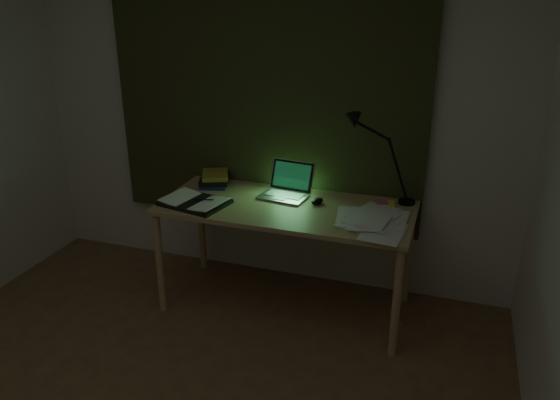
# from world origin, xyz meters

# --- Properties ---
(wall_back) EXTENTS (3.50, 0.00, 2.50)m
(wall_back) POSITION_xyz_m (0.00, 2.00, 1.25)
(wall_back) COLOR silver
(wall_back) RESTS_ON ground
(curtain) EXTENTS (2.20, 0.06, 2.00)m
(curtain) POSITION_xyz_m (0.00, 1.96, 1.45)
(curtain) COLOR #2C3219
(curtain) RESTS_ON wall_back
(desk) EXTENTS (1.61, 0.71, 0.74)m
(desk) POSITION_xyz_m (0.28, 1.57, 0.37)
(desk) COLOR tan
(desk) RESTS_ON floor
(laptop) EXTENTS (0.35, 0.38, 0.22)m
(laptop) POSITION_xyz_m (0.22, 1.70, 0.84)
(laptop) COLOR #B6B6BB
(laptop) RESTS_ON desk
(open_textbook) EXTENTS (0.46, 0.37, 0.03)m
(open_textbook) POSITION_xyz_m (-0.28, 1.41, 0.75)
(open_textbook) COLOR white
(open_textbook) RESTS_ON desk
(book_stack) EXTENTS (0.25, 0.28, 0.09)m
(book_stack) POSITION_xyz_m (-0.30, 1.78, 0.78)
(book_stack) COLOR white
(book_stack) RESTS_ON desk
(loose_papers) EXTENTS (0.40, 0.42, 0.02)m
(loose_papers) POSITION_xyz_m (0.81, 1.48, 0.75)
(loose_papers) COLOR white
(loose_papers) RESTS_ON desk
(mouse) EXTENTS (0.09, 0.12, 0.04)m
(mouse) POSITION_xyz_m (0.46, 1.66, 0.75)
(mouse) COLOR black
(mouse) RESTS_ON desk
(sticky_yellow) EXTENTS (0.08, 0.08, 0.01)m
(sticky_yellow) POSITION_xyz_m (0.90, 1.80, 0.74)
(sticky_yellow) COLOR #E9FF35
(sticky_yellow) RESTS_ON desk
(sticky_pink) EXTENTS (0.10, 0.10, 0.02)m
(sticky_pink) POSITION_xyz_m (0.86, 1.79, 0.74)
(sticky_pink) COLOR #D95476
(sticky_pink) RESTS_ON desk
(desk_lamp) EXTENTS (0.39, 0.31, 0.59)m
(desk_lamp) POSITION_xyz_m (1.01, 1.85, 1.03)
(desk_lamp) COLOR black
(desk_lamp) RESTS_ON desk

